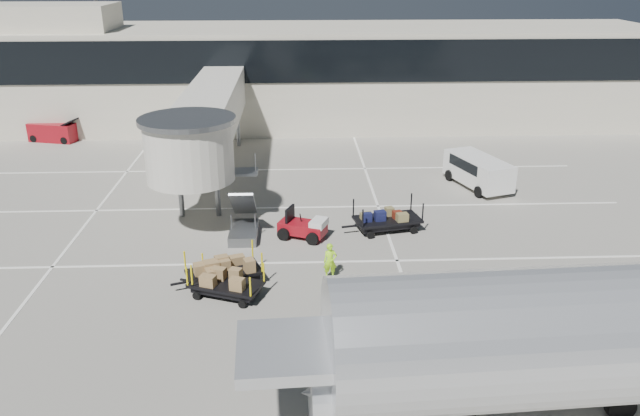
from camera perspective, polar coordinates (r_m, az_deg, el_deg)
The scene contains 12 objects.
ground at distance 27.55m, azimuth -4.78°, elevation -6.91°, with size 140.00×140.00×0.00m, color #ADA89A.
lane_markings at distance 36.05m, azimuth -5.31°, elevation 0.20°, with size 40.00×30.00×0.02m.
terminal at distance 54.89m, azimuth -4.14°, elevation 12.15°, with size 64.00×12.11×15.20m.
jet_bridge at distance 37.87m, azimuth -10.38°, elevation 7.79°, with size 5.70×20.40×6.03m.
baggage_tug at distance 31.62m, azimuth -1.50°, elevation -1.77°, with size 2.64×2.25×1.57m.
suitcase_cart at distance 32.62m, azimuth 6.21°, elevation -1.13°, with size 4.26×2.39×1.63m.
box_cart_near at distance 26.53m, azimuth -8.69°, elevation -6.97°, with size 3.73×2.48×1.45m.
box_cart_far at distance 27.51m, azimuth -8.79°, elevation -5.69°, with size 3.95×2.57×1.53m.
ground_worker at distance 27.56m, azimuth 0.93°, elevation -4.88°, with size 0.60×0.39×1.66m, color #9DEC18.
minivan at distance 39.94m, azimuth 14.16°, elevation 3.48°, with size 3.45×5.33×1.88m.
belt_loader at distance 53.18m, azimuth -23.17°, elevation 6.41°, with size 4.10×2.38×1.86m.
aircraft at distance 20.85m, azimuth 26.94°, elevation -10.18°, with size 20.87×4.93×5.23m.
Camera 1 is at (1.28, -24.17, 13.15)m, focal length 35.00 mm.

